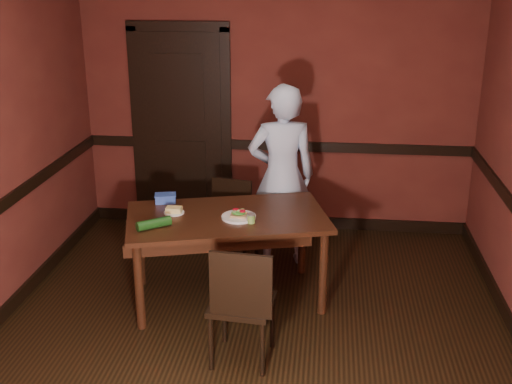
% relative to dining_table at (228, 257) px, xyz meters
% --- Properties ---
extents(floor, '(4.00, 4.50, 0.01)m').
position_rel_dining_table_xyz_m(floor, '(0.27, -0.60, -0.38)').
color(floor, black).
rests_on(floor, ground).
extents(wall_back, '(4.00, 0.02, 2.70)m').
position_rel_dining_table_xyz_m(wall_back, '(0.27, 1.65, 0.97)').
color(wall_back, '#57211A').
rests_on(wall_back, ground).
extents(wall_front, '(4.00, 0.02, 2.70)m').
position_rel_dining_table_xyz_m(wall_front, '(0.27, -2.85, 0.97)').
color(wall_front, '#57211A').
rests_on(wall_front, ground).
extents(dado_back, '(4.00, 0.03, 0.10)m').
position_rel_dining_table_xyz_m(dado_back, '(0.27, 1.64, 0.52)').
color(dado_back, black).
rests_on(dado_back, ground).
extents(baseboard_back, '(4.00, 0.03, 0.12)m').
position_rel_dining_table_xyz_m(baseboard_back, '(0.27, 1.64, -0.32)').
color(baseboard_back, black).
rests_on(baseboard_back, ground).
extents(baseboard_left, '(0.03, 4.50, 0.12)m').
position_rel_dining_table_xyz_m(baseboard_left, '(-1.72, -0.60, -0.32)').
color(baseboard_left, black).
rests_on(baseboard_left, ground).
extents(door, '(1.05, 0.07, 2.20)m').
position_rel_dining_table_xyz_m(door, '(-0.73, 1.62, 0.72)').
color(door, black).
rests_on(door, ground).
extents(dining_table, '(1.79, 1.30, 0.75)m').
position_rel_dining_table_xyz_m(dining_table, '(0.00, 0.00, 0.00)').
color(dining_table, black).
rests_on(dining_table, floor).
extents(chair_far, '(0.46, 0.46, 0.82)m').
position_rel_dining_table_xyz_m(chair_far, '(-0.03, 0.55, 0.04)').
color(chair_far, black).
rests_on(chair_far, floor).
extents(chair_near, '(0.46, 0.46, 0.91)m').
position_rel_dining_table_xyz_m(chair_near, '(0.24, -0.87, 0.08)').
color(chair_near, black).
rests_on(chair_near, floor).
extents(person, '(0.70, 0.53, 1.70)m').
position_rel_dining_table_xyz_m(person, '(0.39, 0.77, 0.48)').
color(person, silver).
rests_on(person, floor).
extents(sandwich_plate, '(0.28, 0.28, 0.07)m').
position_rel_dining_table_xyz_m(sandwich_plate, '(0.10, -0.05, 0.40)').
color(sandwich_plate, silver).
rests_on(sandwich_plate, dining_table).
extents(sauce_jar, '(0.07, 0.07, 0.08)m').
position_rel_dining_table_xyz_m(sauce_jar, '(0.22, -0.14, 0.42)').
color(sauce_jar, '#6B9740').
rests_on(sauce_jar, dining_table).
extents(cheese_saucer, '(0.17, 0.17, 0.05)m').
position_rel_dining_table_xyz_m(cheese_saucer, '(-0.44, -0.00, 0.40)').
color(cheese_saucer, silver).
rests_on(cheese_saucer, dining_table).
extents(food_tub, '(0.20, 0.16, 0.08)m').
position_rel_dining_table_xyz_m(food_tub, '(-0.57, 0.23, 0.41)').
color(food_tub, '#3658BA').
rests_on(food_tub, dining_table).
extents(wrapped_veg, '(0.26, 0.22, 0.08)m').
position_rel_dining_table_xyz_m(wrapped_veg, '(-0.52, -0.33, 0.41)').
color(wrapped_veg, '#133A11').
rests_on(wrapped_veg, dining_table).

